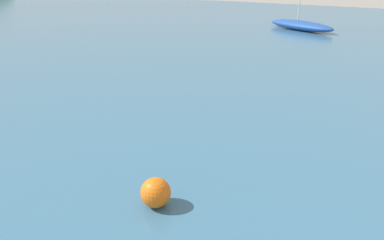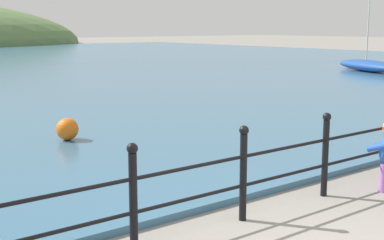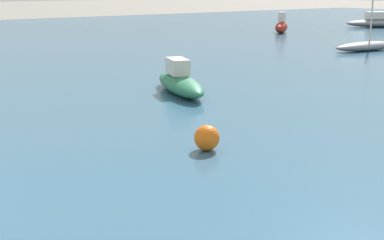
% 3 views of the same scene
% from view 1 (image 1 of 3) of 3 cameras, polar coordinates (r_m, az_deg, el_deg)
% --- Properties ---
extents(boat_red_dinghy, '(3.06, 5.18, 6.13)m').
position_cam_1_polar(boat_red_dinghy, '(24.89, 16.20, 13.73)').
color(boat_red_dinghy, '#1E4793').
rests_on(boat_red_dinghy, water).
extents(mooring_buoy, '(0.46, 0.46, 0.46)m').
position_cam_1_polar(mooring_buoy, '(5.66, -5.55, -10.95)').
color(mooring_buoy, orange).
rests_on(mooring_buoy, water).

